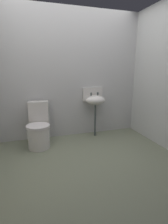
{
  "coord_description": "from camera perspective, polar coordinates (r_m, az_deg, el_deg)",
  "views": [
    {
      "loc": [
        -0.77,
        -2.23,
        1.36
      ],
      "look_at": [
        0.0,
        0.28,
        0.7
      ],
      "focal_mm": 27.64,
      "sensor_mm": 36.0,
      "label": 1
    }
  ],
  "objects": [
    {
      "name": "toilet_near_wall",
      "position": [
        3.19,
        -14.75,
        -5.41
      ],
      "size": [
        0.45,
        0.63,
        0.78
      ],
      "rotation": [
        0.0,
        0.0,
        3.02
      ],
      "color": "silver",
      "rests_on": "ground"
    },
    {
      "name": "sink",
      "position": [
        3.48,
        3.65,
        4.04
      ],
      "size": [
        0.42,
        0.35,
        0.99
      ],
      "color": "#424B4B",
      "rests_on": "ground"
    },
    {
      "name": "ground_plane",
      "position": [
        2.74,
        1.82,
        -16.59
      ],
      "size": [
        3.22,
        2.67,
        0.08
      ],
      "primitive_type": "cube",
      "color": "slate"
    },
    {
      "name": "wall_back",
      "position": [
        3.5,
        -4.44,
        12.01
      ],
      "size": [
        3.22,
        0.1,
        2.47
      ],
      "primitive_type": "cube",
      "color": "#BBBABB",
      "rests_on": "ground"
    }
  ]
}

